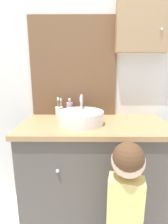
% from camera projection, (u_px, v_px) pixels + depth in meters
% --- Properties ---
extents(wall_back, '(3.20, 0.18, 2.50)m').
position_uv_depth(wall_back, '(95.00, 69.00, 1.55)').
color(wall_back, silver).
rests_on(wall_back, ground_plane).
extents(vanity_counter, '(1.14, 0.57, 0.87)m').
position_uv_depth(vanity_counter, '(94.00, 173.00, 1.45)').
color(vanity_counter, '#4C4742').
rests_on(vanity_counter, ground_plane).
extents(sink_basin, '(0.34, 0.39, 0.20)m').
position_uv_depth(sink_basin, '(81.00, 117.00, 1.32)').
color(sink_basin, white).
rests_on(sink_basin, vanity_counter).
extents(toothbrush_holder, '(0.07, 0.07, 0.17)m').
position_uv_depth(toothbrush_holder, '(59.00, 111.00, 1.52)').
color(toothbrush_holder, silver).
rests_on(toothbrush_holder, vanity_counter).
extents(soap_dispenser, '(0.06, 0.06, 0.16)m').
position_uv_depth(soap_dispenser, '(70.00, 109.00, 1.55)').
color(soap_dispenser, '#CCA3BC').
rests_on(soap_dispenser, vanity_counter).
extents(child_figure, '(0.27, 0.42, 0.90)m').
position_uv_depth(child_figure, '(126.00, 196.00, 0.99)').
color(child_figure, slate).
rests_on(child_figure, ground_plane).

